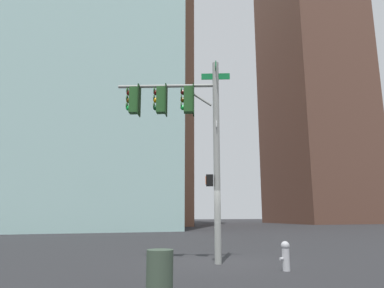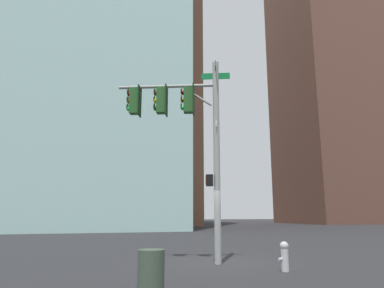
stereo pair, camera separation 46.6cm
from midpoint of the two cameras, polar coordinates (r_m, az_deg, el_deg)
name	(u,v)px [view 2 (the right image)]	position (r m, az deg, el deg)	size (l,w,h in m)	color
ground_plane	(218,263)	(12.92, 5.31, -18.83)	(200.00, 200.00, 0.00)	#262628
signal_pole_assembly	(186,124)	(12.97, -0.02, 3.29)	(4.00, 1.87, 7.38)	gray
fire_hydrant	(285,255)	(11.38, 16.10, -17.07)	(0.34, 0.26, 0.87)	#B2B2B7
litter_bin	(151,273)	(7.73, -4.91, -20.33)	(0.56, 0.56, 0.95)	#384738
building_brick_nearside	(77,80)	(54.22, -18.01, 9.89)	(25.86, 14.10, 41.72)	#845B47
building_brick_midblock	(118,95)	(59.55, -11.81, 7.84)	(23.18, 19.95, 42.14)	brown
building_brick_farside	(326,87)	(76.10, 21.30, 8.71)	(17.26, 16.32, 53.68)	brown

